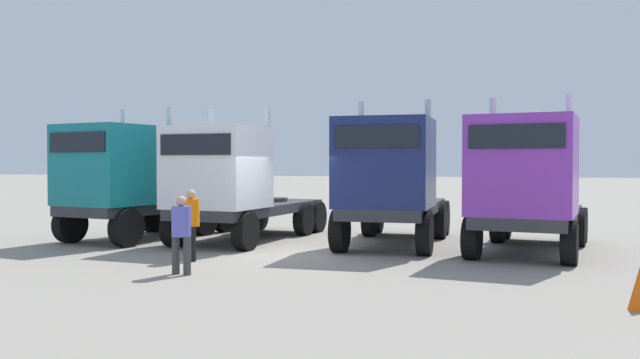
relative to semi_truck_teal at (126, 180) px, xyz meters
name	(u,v)px	position (x,y,z in m)	size (l,w,h in m)	color
ground	(290,253)	(5.59, -1.24, -1.82)	(200.00, 200.00, 0.00)	gray
semi_truck_teal	(126,180)	(0.00, 0.00, 0.00)	(3.62, 6.17, 4.02)	#333338
semi_truck_white	(231,184)	(3.30, 0.23, -0.10)	(3.07, 6.54, 3.93)	#333338
semi_truck_navy	(390,180)	(7.86, 0.57, 0.03)	(2.62, 6.34, 4.10)	#333338
semi_truck_purple	(526,184)	(11.41, -0.04, -0.01)	(3.34, 6.37, 4.05)	#333338
visitor_in_hivis	(191,220)	(3.76, -3.14, -0.84)	(0.56, 0.56, 1.69)	black
visitor_with_camera	(181,229)	(4.50, -4.98, -0.88)	(0.46, 0.44, 1.64)	#393939
traffic_cone_mid	(640,288)	(13.04, -5.97, -1.46)	(0.36, 0.36, 0.72)	#F2590C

